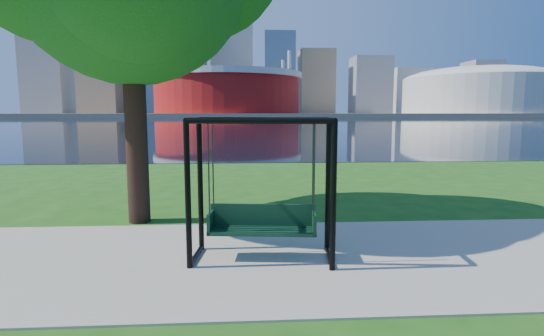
{
  "coord_description": "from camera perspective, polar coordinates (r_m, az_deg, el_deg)",
  "views": [
    {
      "loc": [
        -0.19,
        -6.77,
        2.23
      ],
      "look_at": [
        0.24,
        0.0,
        1.34
      ],
      "focal_mm": 28.0,
      "sensor_mm": 36.0,
      "label": 1
    }
  ],
  "objects": [
    {
      "name": "stadium",
      "position": [
        242.27,
        -6.02,
        10.22
      ],
      "size": [
        83.0,
        83.0,
        32.0
      ],
      "color": "maroon",
      "rests_on": "far_bank"
    },
    {
      "name": "swing",
      "position": [
        6.34,
        -1.33,
        -3.33
      ],
      "size": [
        2.2,
        1.13,
        2.16
      ],
      "rotation": [
        0.0,
        0.0,
        -0.1
      ],
      "color": "black",
      "rests_on": "ground"
    },
    {
      "name": "river",
      "position": [
        108.79,
        -3.53,
        6.24
      ],
      "size": [
        900.0,
        180.0,
        0.02
      ],
      "primitive_type": "cube",
      "color": "black",
      "rests_on": "ground"
    },
    {
      "name": "far_bank",
      "position": [
        312.77,
        -3.6,
        7.18
      ],
      "size": [
        900.0,
        228.0,
        2.0
      ],
      "primitive_type": "cube",
      "color": "#937F60",
      "rests_on": "ground"
    },
    {
      "name": "ground",
      "position": [
        7.13,
        -1.93,
        -10.8
      ],
      "size": [
        900.0,
        900.0,
        0.0
      ],
      "primitive_type": "plane",
      "color": "#1E5114",
      "rests_on": "ground"
    },
    {
      "name": "arena",
      "position": [
        277.34,
        25.95,
        9.5
      ],
      "size": [
        84.0,
        84.0,
        26.56
      ],
      "color": "beige",
      "rests_on": "far_bank"
    },
    {
      "name": "skyline",
      "position": [
        327.92,
        -4.42,
        13.29
      ],
      "size": [
        392.0,
        66.0,
        96.5
      ],
      "color": "gray",
      "rests_on": "far_bank"
    },
    {
      "name": "path",
      "position": [
        6.65,
        -1.8,
        -12.02
      ],
      "size": [
        120.0,
        4.0,
        0.03
      ],
      "primitive_type": "cube",
      "color": "#9E937F",
      "rests_on": "ground"
    }
  ]
}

